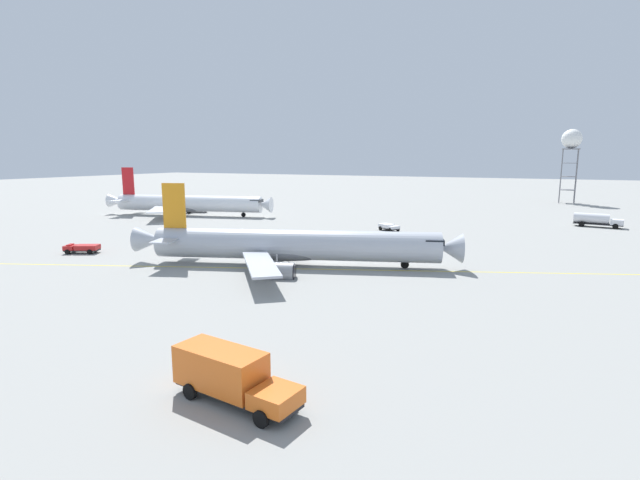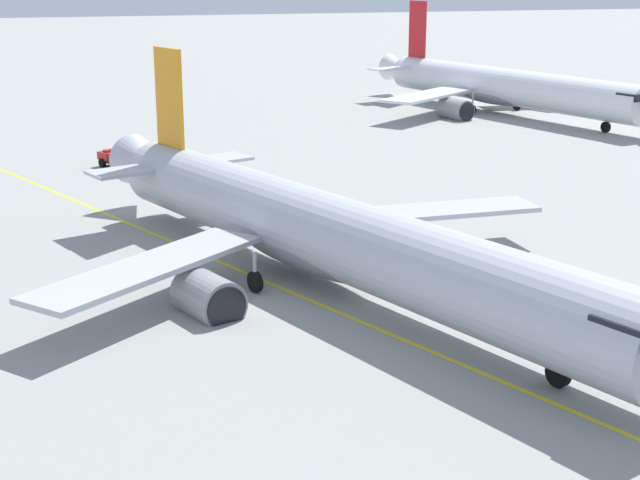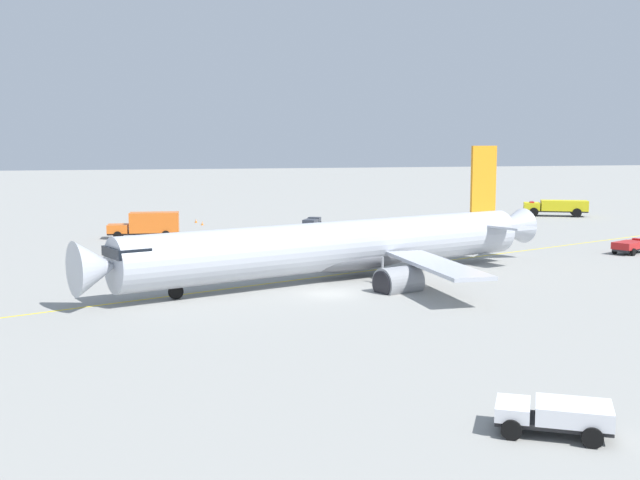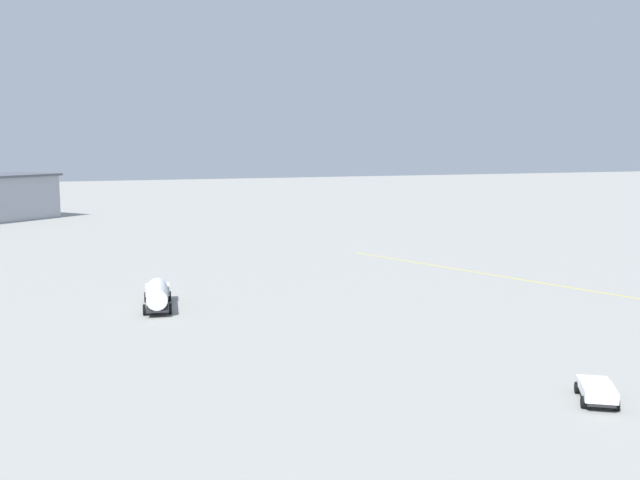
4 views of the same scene
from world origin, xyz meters
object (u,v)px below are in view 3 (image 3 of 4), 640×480
at_px(airliner_main, 343,247).
at_px(fire_tender_truck, 557,206).
at_px(catering_truck_truck, 148,224).
at_px(safety_cone_near, 202,223).
at_px(safety_cone_mid, 196,221).
at_px(baggage_truck_truck, 312,222).
at_px(pushback_tug_truck, 556,415).
at_px(ops_pickup_truck, 631,246).

bearing_deg(airliner_main, fire_tender_truck, -156.34).
relative_size(catering_truck_truck, safety_cone_near, 15.76).
xyz_separation_m(catering_truck_truck, safety_cone_mid, (16.79, -7.65, -1.39)).
xyz_separation_m(airliner_main, catering_truck_truck, (33.65, 14.06, -1.01)).
xyz_separation_m(airliner_main, baggage_truck_truck, (40.36, -8.21, -1.97)).
relative_size(baggage_truck_truck, pushback_tug_truck, 0.90).
height_order(baggage_truck_truck, safety_cone_near, baggage_truck_truck).
distance_m(baggage_truck_truck, pushback_tug_truck, 76.80).
bearing_deg(pushback_tug_truck, baggage_truck_truck, -66.35).
bearing_deg(safety_cone_mid, airliner_main, -172.76).
height_order(ops_pickup_truck, fire_tender_truck, fire_tender_truck).
height_order(catering_truck_truck, safety_cone_near, catering_truck_truck).
bearing_deg(safety_cone_mid, pushback_tug_truck, -177.43).
relative_size(ops_pickup_truck, safety_cone_mid, 9.76).
xyz_separation_m(airliner_main, safety_cone_mid, (50.44, 6.41, -2.41)).
xyz_separation_m(pushback_tug_truck, safety_cone_mid, (86.13, 3.87, -0.52)).
height_order(airliner_main, safety_cone_near, airliner_main).
distance_m(airliner_main, fire_tender_truck, 67.01).
height_order(pushback_tug_truck, fire_tender_truck, fire_tender_truck).
xyz_separation_m(airliner_main, pushback_tug_truck, (-35.69, 2.53, -1.88)).
relative_size(catering_truck_truck, safety_cone_mid, 15.76).
bearing_deg(safety_cone_near, catering_truck_truck, 148.30).
bearing_deg(pushback_tug_truck, ops_pickup_truck, -98.75).
height_order(pushback_tug_truck, safety_cone_mid, pushback_tug_truck).
bearing_deg(fire_tender_truck, baggage_truck_truck, 33.99).
xyz_separation_m(ops_pickup_truck, safety_cone_mid, (43.94, 39.83, -0.53)).
bearing_deg(catering_truck_truck, safety_cone_near, -114.00).
distance_m(catering_truck_truck, safety_cone_mid, 18.51).
relative_size(ops_pickup_truck, fire_tender_truck, 0.54).
distance_m(catering_truck_truck, safety_cone_near, 15.45).
xyz_separation_m(airliner_main, fire_tender_truck, (45.20, -49.46, -1.15)).
xyz_separation_m(catering_truck_truck, fire_tender_truck, (11.55, -63.51, -0.14)).
distance_m(catering_truck_truck, fire_tender_truck, 64.56).
bearing_deg(airliner_main, ops_pickup_truck, 172.24).
bearing_deg(catering_truck_truck, safety_cone_mid, -106.78).
bearing_deg(baggage_truck_truck, fire_tender_truck, -53.21).
height_order(baggage_truck_truck, catering_truck_truck, catering_truck_truck).
bearing_deg(safety_cone_mid, safety_cone_near, -173.29).
bearing_deg(safety_cone_near, airliner_main, -172.72).
distance_m(baggage_truck_truck, safety_cone_mid, 17.76).
xyz_separation_m(airliner_main, safety_cone_near, (46.74, 5.97, -2.41)).
height_order(ops_pickup_truck, catering_truck_truck, catering_truck_truck).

